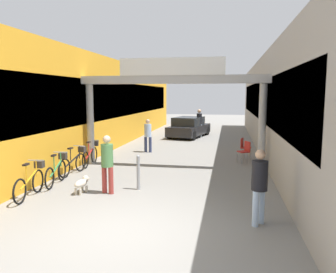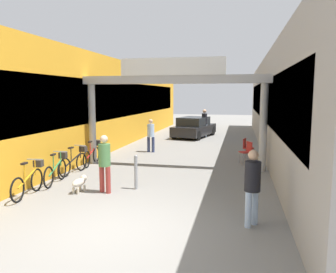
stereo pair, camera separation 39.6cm
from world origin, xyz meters
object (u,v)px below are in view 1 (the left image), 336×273
Objects in this scene: pedestrian_with_dog at (107,161)px; bicycle_orange_nearest at (31,181)px; cafe_chair_red_farther at (244,146)px; bicycle_red_farthest at (91,154)px; pedestrian_carrying_crate at (148,133)px; parked_car_black at (189,127)px; pedestrian_elderly_walking at (199,121)px; bollard_post_metal at (138,172)px; pedestrian_companion at (259,182)px; bicycle_green_second at (57,170)px; cafe_chair_red_nearer at (245,150)px; bicycle_black_third at (75,162)px; dog_on_leash at (82,183)px.

pedestrian_with_dog is 2.13m from bicycle_orange_nearest.
cafe_chair_red_farther is at bearing 48.15° from bicycle_orange_nearest.
bicycle_red_farthest is 1.90× the size of cafe_chair_red_farther.
pedestrian_carrying_crate reaches higher than parked_car_black.
pedestrian_carrying_crate is at bearing -107.84° from pedestrian_elderly_walking.
bollard_post_metal reaches higher than cafe_chair_red_farther.
parked_car_black is at bearing 89.81° from bollard_post_metal.
pedestrian_companion is at bearing -79.97° from pedestrian_elderly_walking.
pedestrian_with_dog is 1.03× the size of pedestrian_carrying_crate.
pedestrian_with_dog is 2.09m from bicycle_green_second.
pedestrian_with_dog is 6.45m from cafe_chair_red_nearer.
pedestrian_carrying_crate is at bearing 72.54° from bicycle_black_third.
pedestrian_companion is 0.98× the size of bicycle_green_second.
bicycle_red_farthest is at bearing -157.07° from cafe_chair_red_farther.
bicycle_black_third is at bearing -153.35° from cafe_chair_red_nearer.
pedestrian_carrying_crate is 2.52× the size of dog_on_leash.
bicycle_orange_nearest is at bearing -136.54° from cafe_chair_red_nearer.
bicycle_green_second is at bearing 88.50° from bicycle_orange_nearest.
pedestrian_carrying_crate is 0.96× the size of bicycle_black_third.
bicycle_red_farthest is at bearing -165.69° from cafe_chair_red_nearer.
cafe_chair_red_farther is (6.04, 4.05, 0.10)m from bicycle_black_third.
pedestrian_with_dog reaches higher than pedestrian_carrying_crate.
bollard_post_metal is at bearing -120.98° from cafe_chair_red_farther.
pedestrian_elderly_walking is at bearing 110.79° from cafe_chair_red_farther.
bollard_post_metal reaches higher than cafe_chair_red_nearer.
pedestrian_companion reaches higher than bicycle_orange_nearest.
pedestrian_carrying_crate is at bearing 65.02° from bicycle_red_farthest.
pedestrian_elderly_walking is at bearing 72.32° from bicycle_black_third.
pedestrian_carrying_crate is 6.22m from parked_car_black.
pedestrian_elderly_walking is at bearing 108.22° from cafe_chair_red_nearer.
bollard_post_metal reaches higher than bicycle_black_third.
bicycle_orange_nearest reaches higher than cafe_chair_red_farther.
pedestrian_elderly_walking is at bearing 83.43° from pedestrian_with_dog.
bicycle_orange_nearest is (-1.21, -0.59, 0.15)m from dog_on_leash.
pedestrian_with_dog is at bearing -124.00° from cafe_chair_red_farther.
bicycle_red_farthest is at bearing -106.73° from parked_car_black.
bicycle_orange_nearest is at bearing -104.23° from pedestrian_elderly_walking.
pedestrian_carrying_crate is 0.88× the size of pedestrian_elderly_walking.
pedestrian_with_dog is at bearing 7.74° from dog_on_leash.
pedestrian_elderly_walking is at bearing 100.03° from pedestrian_companion.
pedestrian_companion reaches higher than bicycle_green_second.
parked_car_black is at bearing 78.05° from pedestrian_carrying_crate.
parked_car_black is at bearing 86.42° from pedestrian_with_dog.
dog_on_leash is at bearing -58.96° from bicycle_black_third.
pedestrian_carrying_crate is 3.65m from bicycle_red_farthest.
pedestrian_companion reaches higher than cafe_chair_red_farther.
cafe_chair_red_farther reaches higher than dog_on_leash.
cafe_chair_red_nearer is (6.00, 5.69, 0.10)m from bicycle_orange_nearest.
bicycle_orange_nearest is at bearing -101.52° from parked_car_black.
cafe_chair_red_nearer is 1.00× the size of cafe_chair_red_farther.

